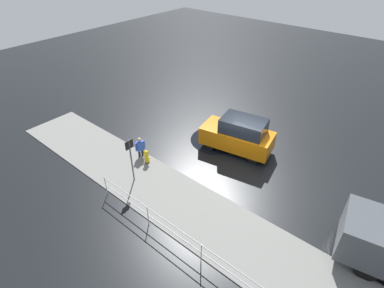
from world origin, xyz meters
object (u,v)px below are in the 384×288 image
pedestrian (140,146)px  fire_hydrant (147,157)px  moving_hatchback (238,135)px  sign_post (131,155)px

pedestrian → fire_hydrant: bearing=164.9°
moving_hatchback → sign_post: size_ratio=1.73×
pedestrian → sign_post: size_ratio=0.51×
moving_hatchback → pedestrian: moving_hatchback is taller
sign_post → moving_hatchback: bearing=-115.1°
fire_hydrant → sign_post: sign_post is taller
moving_hatchback → fire_hydrant: size_ratio=5.17×
moving_hatchback → pedestrian: (3.72, 3.89, -0.34)m
sign_post → fire_hydrant: bearing=-69.1°
fire_hydrant → pedestrian: bearing=-15.1°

